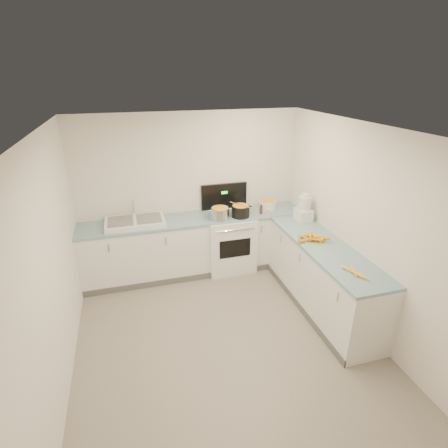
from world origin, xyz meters
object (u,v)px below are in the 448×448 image
object	(u,v)px
black_pot	(241,212)
mixing_bowl	(268,205)
stove	(229,241)
extract_bottle	(261,210)
food_processor	(304,209)
sink	(135,222)
steel_pot	(220,214)
spice_jar	(268,212)

from	to	relation	value
black_pot	mixing_bowl	distance (m)	0.58
stove	extract_bottle	distance (m)	0.73
mixing_bowl	food_processor	bearing A→B (deg)	-62.00
sink	food_processor	size ratio (longest dim) A/B	2.03
steel_pot	spice_jar	world-z (taller)	steel_pot
mixing_bowl	steel_pot	bearing A→B (deg)	-165.46
mixing_bowl	extract_bottle	world-z (taller)	mixing_bowl
stove	sink	world-z (taller)	stove
sink	black_pot	size ratio (longest dim) A/B	3.07
sink	mixing_bowl	bearing A→B (deg)	1.67
black_pot	extract_bottle	xyz separation A→B (m)	(0.35, 0.02, -0.02)
sink	mixing_bowl	xyz separation A→B (m)	(2.14, 0.06, 0.03)
stove	extract_bottle	size ratio (longest dim) A/B	10.84
stove	mixing_bowl	xyz separation A→B (m)	(0.69, 0.08, 0.53)
mixing_bowl	food_processor	world-z (taller)	food_processor
extract_bottle	steel_pot	bearing A→B (deg)	-176.53
stove	food_processor	bearing A→B (deg)	-28.01
extract_bottle	food_processor	world-z (taller)	food_processor
steel_pot	spice_jar	size ratio (longest dim) A/B	2.98
stove	spice_jar	bearing A→B (deg)	-18.43
stove	steel_pot	size ratio (longest dim) A/B	4.84
spice_jar	mixing_bowl	bearing A→B (deg)	70.27
spice_jar	extract_bottle	bearing A→B (deg)	135.70
sink	steel_pot	world-z (taller)	sink
steel_pot	black_pot	size ratio (longest dim) A/B	1.00
stove	sink	distance (m)	1.54
stove	spice_jar	distance (m)	0.80
stove	extract_bottle	bearing A→B (deg)	-12.21
mixing_bowl	extract_bottle	distance (m)	0.26
steel_pot	extract_bottle	xyz separation A→B (m)	(0.69, 0.04, -0.02)
steel_pot	sink	bearing A→B (deg)	172.54
stove	steel_pot	world-z (taller)	stove
extract_bottle	spice_jar	xyz separation A→B (m)	(0.09, -0.09, -0.02)
stove	mixing_bowl	bearing A→B (deg)	6.47
black_pot	extract_bottle	bearing A→B (deg)	3.77
extract_bottle	food_processor	bearing A→B (deg)	-39.88
steel_pot	black_pot	bearing A→B (deg)	3.17
extract_bottle	spice_jar	size ratio (longest dim) A/B	1.33
sink	stove	bearing A→B (deg)	-0.62
steel_pot	black_pot	world-z (taller)	steel_pot
stove	food_processor	size ratio (longest dim) A/B	3.21
black_pot	extract_bottle	size ratio (longest dim) A/B	2.24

